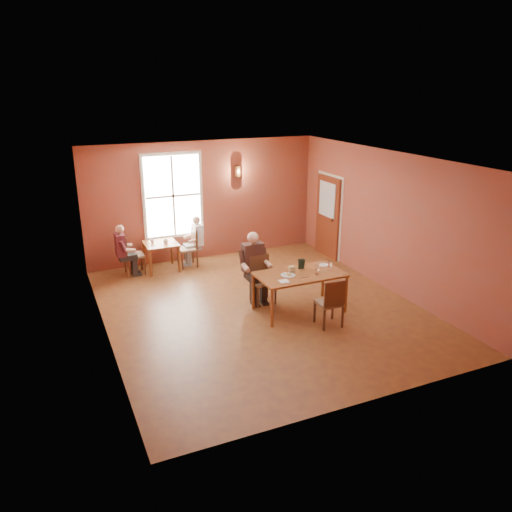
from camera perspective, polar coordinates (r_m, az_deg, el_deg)
name	(u,v)px	position (r m, az deg, el deg)	size (l,w,h in m)	color
ground	(260,308)	(10.17, 0.46, -5.94)	(6.00, 7.00, 0.01)	brown
wall_back	(204,201)	(12.80, -6.00, 6.32)	(6.00, 0.04, 3.00)	brown
wall_front	(368,307)	(6.80, 12.73, -5.72)	(6.00, 0.04, 3.00)	brown
wall_left	(100,258)	(8.89, -17.44, -0.18)	(0.04, 7.00, 3.00)	brown
wall_right	(387,221)	(11.16, 14.70, 3.90)	(0.04, 7.00, 3.00)	brown
ceiling	(260,159)	(9.31, 0.51, 11.05)	(6.00, 7.00, 0.04)	white
window	(173,196)	(12.50, -9.47, 6.79)	(1.36, 0.10, 1.96)	white
door	(327,217)	(13.05, 8.15, 4.44)	(0.12, 1.04, 2.10)	maroon
wall_sconce	(238,171)	(12.88, -2.10, 9.65)	(0.16, 0.16, 0.28)	brown
main_table	(299,292)	(9.94, 4.97, -4.14)	(1.69, 0.95, 0.79)	brown
chair_diner_main	(263,280)	(10.23, 0.78, -2.81)	(0.43, 0.43, 0.98)	#452516
diner_main	(263,271)	(10.12, 0.86, -1.73)	(0.56, 0.56, 1.41)	black
chair_empty	(329,302)	(9.39, 8.34, -5.19)	(0.42, 0.42, 0.95)	#492213
plate_food	(288,275)	(9.65, 3.68, -2.16)	(0.29, 0.29, 0.04)	white
sandwich	(292,270)	(9.77, 4.08, -1.64)	(0.10, 0.10, 0.12)	tan
goblet_b	(330,266)	(9.98, 8.42, -1.11)	(0.08, 0.08, 0.20)	white
goblet_c	(317,269)	(9.75, 6.96, -1.54)	(0.08, 0.08, 0.20)	white
menu_stand	(301,264)	(10.00, 5.21, -0.91)	(0.12, 0.06, 0.21)	black
knife	(305,278)	(9.58, 5.61, -2.48)	(0.21, 0.02, 0.00)	white
napkin	(284,281)	(9.38, 3.22, -2.89)	(0.18, 0.18, 0.01)	white
side_plate	(324,265)	(10.27, 7.75, -1.03)	(0.19, 0.19, 0.01)	white
second_table	(162,256)	(12.31, -10.75, -0.05)	(0.77, 0.77, 0.68)	brown
chair_diner_white	(187,248)	(12.41, -7.87, 0.93)	(0.42, 0.42, 0.95)	#3D2011
diner_white	(188,243)	(12.39, -7.76, 1.47)	(0.48, 0.48, 1.19)	silver
chair_diner_maroon	(134,254)	(12.14, -13.77, 0.20)	(0.43, 0.43, 0.98)	#533518
diner_maroon	(132,249)	(12.10, -13.95, 0.73)	(0.49, 0.49, 1.22)	maroon
cup_a	(166,241)	(12.15, -10.27, 1.65)	(0.12, 0.12, 0.09)	white
cup_b	(152,241)	(12.26, -11.77, 1.70)	(0.10, 0.10, 0.09)	white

